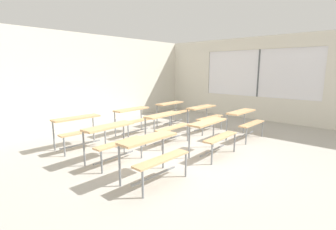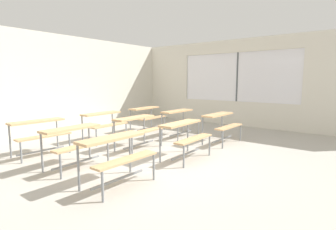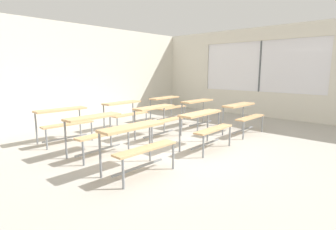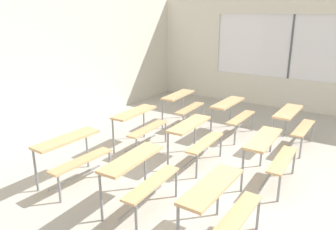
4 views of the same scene
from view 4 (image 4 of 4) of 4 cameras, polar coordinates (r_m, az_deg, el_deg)
The scene contains 12 objects.
ground at distance 5.30m, azimuth 11.25°, elevation -12.77°, with size 10.00×9.00×0.05m, color #ADA89E.
wall_back at distance 7.54m, azimuth -21.71°, elevation 7.81°, with size 10.00×0.12×3.00m, color silver.
wall_right at distance 9.49m, azimuth 24.20°, elevation 8.97°, with size 0.12×9.00×3.00m.
desk_bench_r0c0 at distance 3.90m, azimuth 9.01°, elevation -14.53°, with size 1.11×0.61×0.74m.
desk_bench_r0c1 at distance 5.39m, azimuth 17.24°, elevation -5.72°, with size 1.11×0.62×0.74m.
desk_bench_r0c2 at distance 6.96m, azimuth 20.91°, elevation -0.81°, with size 1.11×0.61×0.74m.
desk_bench_r1c0 at distance 4.51m, azimuth -5.07°, elevation -9.68°, with size 1.12×0.64×0.74m.
desk_bench_r1c1 at distance 5.81m, azimuth 4.67°, elevation -3.23°, with size 1.11×0.62×0.74m.
desk_bench_r1c2 at distance 7.27m, azimuth 11.10°, elevation 0.80°, with size 1.11×0.61×0.74m.
desk_bench_r2c0 at distance 5.34m, azimuth -16.35°, elevation -5.85°, with size 1.13×0.64×0.74m.
desk_bench_r2c1 at distance 6.48m, azimuth -5.04°, elevation -1.00°, with size 1.11×0.62×0.74m.
desk_bench_r2c2 at distance 7.81m, azimuth 2.48°, elevation 2.30°, with size 1.12×0.63×0.74m.
Camera 4 is at (-4.30, -1.59, 2.63)m, focal length 35.08 mm.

